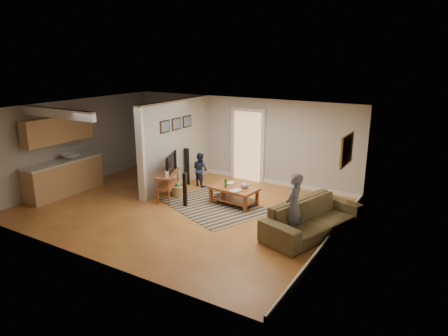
{
  "coord_description": "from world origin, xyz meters",
  "views": [
    {
      "loc": [
        5.75,
        -7.5,
        3.72
      ],
      "look_at": [
        1.0,
        0.38,
        1.1
      ],
      "focal_mm": 32.0,
      "sensor_mm": 36.0,
      "label": 1
    }
  ],
  "objects": [
    {
      "name": "speaker_left",
      "position": [
        -0.01,
        0.15,
        0.44
      ],
      "size": [
        0.1,
        0.1,
        0.88
      ],
      "primitive_type": "cube",
      "rotation": [
        0.0,
        0.0,
        0.22
      ],
      "color": "black",
      "rests_on": "ground"
    },
    {
      "name": "toy_basket",
      "position": [
        -0.6,
        0.7,
        0.16
      ],
      "size": [
        0.44,
        0.44,
        0.39
      ],
      "color": "#9F7F44",
      "rests_on": "ground"
    },
    {
      "name": "tv_console",
      "position": [
        -0.74,
        0.4,
        0.65
      ],
      "size": [
        0.84,
        1.2,
        0.97
      ],
      "rotation": [
        0.0,
        0.0,
        0.41
      ],
      "color": "brown",
      "rests_on": "ground"
    },
    {
      "name": "ground",
      "position": [
        0.0,
        0.0,
        0.0
      ],
      "size": [
        7.5,
        7.5,
        0.0
      ],
      "primitive_type": "plane",
      "color": "brown",
      "rests_on": "ground"
    },
    {
      "name": "toddler",
      "position": [
        -0.6,
        1.69,
        0.0
      ],
      "size": [
        0.57,
        0.49,
        1.0
      ],
      "primitive_type": "imported",
      "rotation": [
        0.0,
        0.0,
        2.88
      ],
      "color": "#1F2441",
      "rests_on": "ground"
    },
    {
      "name": "area_rug",
      "position": [
        0.6,
        0.54,
        0.01
      ],
      "size": [
        3.1,
        2.73,
        0.01
      ],
      "primitive_type": "cube",
      "rotation": [
        0.0,
        0.0,
        -0.39
      ],
      "color": "black",
      "rests_on": "ground"
    },
    {
      "name": "sofa",
      "position": [
        3.3,
        0.25,
        0.0
      ],
      "size": [
        1.67,
        2.61,
        0.71
      ],
      "primitive_type": "imported",
      "rotation": [
        0.0,
        0.0,
        1.25
      ],
      "color": "#4A3C25",
      "rests_on": "ground"
    },
    {
      "name": "child",
      "position": [
        3.0,
        -0.15,
        0.0
      ],
      "size": [
        0.35,
        0.52,
        1.4
      ],
      "primitive_type": "imported",
      "rotation": [
        0.0,
        0.0,
        -1.6
      ],
      "color": "slate",
      "rests_on": "ground"
    },
    {
      "name": "coffee_table",
      "position": [
        1.02,
        0.88,
        0.36
      ],
      "size": [
        1.25,
        0.8,
        0.71
      ],
      "rotation": [
        0.0,
        0.0,
        -0.09
      ],
      "color": "brown",
      "rests_on": "ground"
    },
    {
      "name": "room_shell",
      "position": [
        -1.07,
        0.43,
        1.46
      ],
      "size": [
        7.54,
        6.02,
        2.52
      ],
      "color": "#B2B0AB",
      "rests_on": "ground"
    },
    {
      "name": "speaker_right",
      "position": [
        -1.0,
        1.58,
        0.55
      ],
      "size": [
        0.13,
        0.13,
        1.1
      ],
      "primitive_type": "cube",
      "rotation": [
        0.0,
        0.0,
        -0.19
      ],
      "color": "black",
      "rests_on": "ground"
    }
  ]
}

